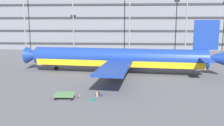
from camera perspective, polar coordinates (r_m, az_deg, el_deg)
name	(u,v)px	position (r m, az deg, el deg)	size (l,w,h in m)	color
ground_plane	(127,73)	(46.63, 3.61, -2.36)	(600.00, 600.00, 0.00)	#5B5B60
terminal_structure	(127,24)	(94.32, 3.64, 9.38)	(128.83, 15.49, 18.87)	slate
airliner	(119,58)	(45.82, 1.84, 1.14)	(39.63, 32.18, 10.28)	navy
light_mast_far_left	(24,8)	(86.33, -20.70, 12.49)	(1.80, 0.50, 26.50)	gray
light_mast_left	(73,19)	(80.88, -9.42, 10.45)	(1.80, 0.50, 18.95)	gray
light_mast_center_left	(130,8)	(79.04, 4.33, 13.14)	(1.80, 0.50, 25.80)	gray
light_mast_center_right	(187,10)	(81.37, 17.80, 12.10)	(1.80, 0.50, 24.39)	gray
suitcase_silver	(97,94)	(31.35, -3.70, -7.56)	(0.31, 0.50, 0.83)	gray
suitcase_teal	(92,100)	(29.95, -4.78, -8.93)	(0.77, 0.50, 0.21)	#147266
backpack_orange	(99,94)	(31.99, -3.25, -7.48)	(0.35, 0.32, 0.52)	#592619
backpack_small	(79,96)	(31.10, -8.03, -8.02)	(0.43, 0.44, 0.56)	gray
backpack_red	(102,95)	(31.52, -2.49, -7.79)	(0.32, 0.34, 0.46)	navy
baggage_cart	(64,96)	(31.03, -11.50, -7.82)	(3.32, 1.37, 0.82)	#4C724C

